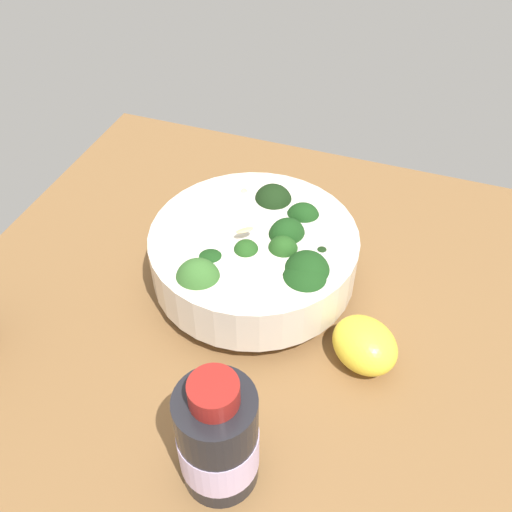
{
  "coord_description": "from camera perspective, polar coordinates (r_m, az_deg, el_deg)",
  "views": [
    {
      "loc": [
        -14.37,
        35.56,
        44.87
      ],
      "look_at": [
        -0.24,
        -4.05,
        4.0
      ],
      "focal_mm": 39.82,
      "sensor_mm": 36.0,
      "label": 1
    }
  ],
  "objects": [
    {
      "name": "lemon_wedge",
      "position": [
        0.54,
        10.86,
        -8.77
      ],
      "size": [
        8.61,
        8.37,
        4.5
      ],
      "primitive_type": "ellipsoid",
      "rotation": [
        0.0,
        0.0,
        2.51
      ],
      "color": "yellow",
      "rests_on": "ground_plane"
    },
    {
      "name": "bowl_of_broccoli",
      "position": [
        0.58,
        0.26,
        0.16
      ],
      "size": [
        21.18,
        21.18,
        9.08
      ],
      "color": "silver",
      "rests_on": "ground_plane"
    },
    {
      "name": "bottle_short",
      "position": [
        0.45,
        -3.84,
        -17.9
      ],
      "size": [
        6.24,
        6.24,
        12.57
      ],
      "color": "black",
      "rests_on": "ground_plane"
    },
    {
      "name": "ground_plane",
      "position": [
        0.6,
        -1.52,
        -6.29
      ],
      "size": [
        61.59,
        61.59,
        3.13
      ],
      "primitive_type": "cube",
      "color": "brown"
    }
  ]
}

